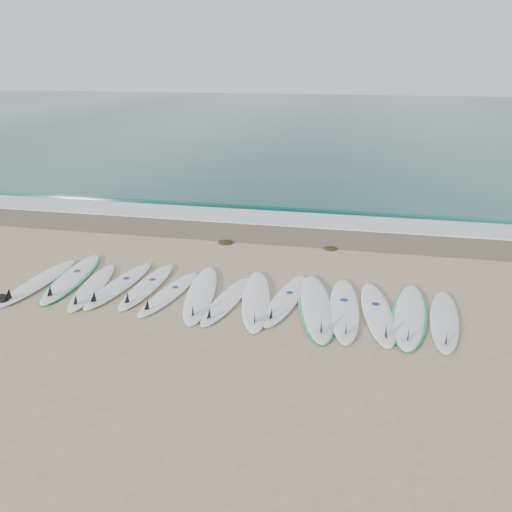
% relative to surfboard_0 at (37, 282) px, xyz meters
% --- Properties ---
extents(ground, '(120.00, 120.00, 0.00)m').
position_rel_surfboard_0_xyz_m(ground, '(4.24, 0.22, -0.06)').
color(ground, tan).
extents(ocean, '(120.00, 55.00, 0.03)m').
position_rel_surfboard_0_xyz_m(ocean, '(4.24, 32.72, -0.04)').
color(ocean, '#185249').
rests_on(ocean, ground).
extents(wet_sand_band, '(120.00, 1.80, 0.01)m').
position_rel_surfboard_0_xyz_m(wet_sand_band, '(4.24, 4.32, -0.05)').
color(wet_sand_band, brown).
rests_on(wet_sand_band, ground).
extents(foam_band, '(120.00, 1.40, 0.04)m').
position_rel_surfboard_0_xyz_m(foam_band, '(4.24, 5.72, -0.04)').
color(foam_band, silver).
rests_on(foam_band, ground).
extents(wave_crest, '(120.00, 1.00, 0.10)m').
position_rel_surfboard_0_xyz_m(wave_crest, '(4.24, 7.22, -0.01)').
color(wave_crest, '#185249').
rests_on(wave_crest, ground).
extents(surfboard_0, '(0.68, 2.58, 0.33)m').
position_rel_surfboard_0_xyz_m(surfboard_0, '(0.00, 0.00, 0.00)').
color(surfboard_0, white).
rests_on(surfboard_0, ground).
extents(surfboard_1, '(0.93, 2.79, 0.35)m').
position_rel_surfboard_0_xyz_m(surfboard_1, '(0.60, 0.36, -0.00)').
color(surfboard_1, white).
rests_on(surfboard_1, ground).
extents(surfboard_2, '(0.81, 2.44, 0.31)m').
position_rel_surfboard_0_xyz_m(surfboard_2, '(1.28, 0.01, -0.00)').
color(surfboard_2, white).
rests_on(surfboard_2, ground).
extents(surfboard_3, '(0.82, 2.56, 0.32)m').
position_rel_surfboard_0_xyz_m(surfboard_3, '(1.80, 0.21, -0.00)').
color(surfboard_3, white).
rests_on(surfboard_3, ground).
extents(surfboard_4, '(0.64, 2.45, 0.31)m').
position_rel_surfboard_0_xyz_m(surfboard_4, '(2.41, 0.28, -0.00)').
color(surfboard_4, white).
rests_on(surfboard_4, ground).
extents(surfboard_5, '(0.86, 2.34, 0.29)m').
position_rel_surfboard_0_xyz_m(surfboard_5, '(3.00, 0.04, -0.01)').
color(surfboard_5, white).
rests_on(surfboard_5, ground).
extents(surfboard_6, '(1.00, 2.83, 0.36)m').
position_rel_surfboard_0_xyz_m(surfboard_6, '(3.67, 0.13, 0.00)').
color(surfboard_6, white).
rests_on(surfboard_6, ground).
extents(surfboard_7, '(0.83, 2.37, 0.30)m').
position_rel_surfboard_0_xyz_m(surfboard_7, '(4.26, -0.05, -0.01)').
color(surfboard_7, white).
rests_on(surfboard_7, ground).
extents(surfboard_8, '(1.03, 2.82, 0.35)m').
position_rel_surfboard_0_xyz_m(surfboard_8, '(4.85, 0.10, 0.00)').
color(surfboard_8, white).
rests_on(surfboard_8, ground).
extents(surfboard_9, '(0.92, 2.55, 0.32)m').
position_rel_surfboard_0_xyz_m(surfboard_9, '(5.42, 0.22, -0.00)').
color(surfboard_9, white).
rests_on(surfboard_9, ground).
extents(surfboard_10, '(1.18, 3.00, 0.37)m').
position_rel_surfboard_0_xyz_m(surfboard_10, '(6.07, 0.08, -0.00)').
color(surfboard_10, white).
rests_on(surfboard_10, ground).
extents(surfboard_11, '(0.73, 2.79, 0.35)m').
position_rel_surfboard_0_xyz_m(surfboard_11, '(6.62, 0.04, 0.00)').
color(surfboard_11, white).
rests_on(surfboard_11, ground).
extents(surfboard_12, '(0.85, 2.69, 0.34)m').
position_rel_surfboard_0_xyz_m(surfboard_12, '(7.25, 0.01, 0.00)').
color(surfboard_12, white).
rests_on(surfboard_12, ground).
extents(surfboard_13, '(0.99, 2.83, 0.35)m').
position_rel_surfboard_0_xyz_m(surfboard_13, '(7.84, 0.07, -0.00)').
color(surfboard_13, white).
rests_on(surfboard_13, ground).
extents(surfboard_14, '(0.83, 2.57, 0.32)m').
position_rel_surfboard_0_xyz_m(surfboard_14, '(8.46, -0.04, -0.00)').
color(surfboard_14, silver).
rests_on(surfboard_14, ground).
extents(seaweed_near, '(0.40, 0.31, 0.08)m').
position_rel_surfboard_0_xyz_m(seaweed_near, '(3.37, 3.33, -0.02)').
color(seaweed_near, black).
rests_on(seaweed_near, ground).
extents(seaweed_far, '(0.35, 0.27, 0.07)m').
position_rel_surfboard_0_xyz_m(seaweed_far, '(6.14, 3.42, -0.02)').
color(seaweed_far, black).
rests_on(seaweed_far, ground).
extents(leash_coil, '(0.46, 0.36, 0.11)m').
position_rel_surfboard_0_xyz_m(leash_coil, '(-0.28, -0.86, -0.01)').
color(leash_coil, black).
rests_on(leash_coil, ground).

